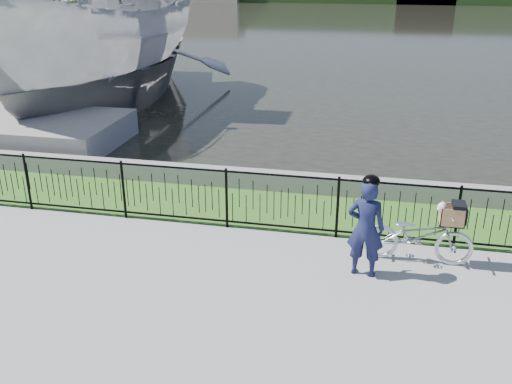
% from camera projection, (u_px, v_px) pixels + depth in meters
% --- Properties ---
extents(ground, '(120.00, 120.00, 0.00)m').
position_uv_depth(ground, '(263.00, 277.00, 8.90)').
color(ground, gray).
rests_on(ground, ground).
extents(grass_strip, '(60.00, 2.00, 0.01)m').
position_uv_depth(grass_strip, '(289.00, 210.00, 11.25)').
color(grass_strip, '#34631E').
rests_on(grass_strip, ground).
extents(water, '(120.00, 120.00, 0.00)m').
position_uv_depth(water, '(357.00, 31.00, 38.75)').
color(water, black).
rests_on(water, ground).
extents(quay_wall, '(60.00, 0.30, 0.40)m').
position_uv_depth(quay_wall, '(296.00, 182.00, 12.08)').
color(quay_wall, gray).
rests_on(quay_wall, ground).
extents(fence, '(14.00, 0.06, 1.15)m').
position_uv_depth(fence, '(281.00, 203.00, 10.12)').
color(fence, black).
rests_on(fence, ground).
extents(bicycle_rig, '(1.76, 0.61, 1.10)m').
position_uv_depth(bicycle_rig, '(418.00, 235.00, 9.18)').
color(bicycle_rig, silver).
rests_on(bicycle_rig, ground).
extents(cyclist, '(0.61, 0.43, 1.65)m').
position_uv_depth(cyclist, '(366.00, 227.00, 8.68)').
color(cyclist, '#171B40').
rests_on(cyclist, ground).
extents(boat_near, '(5.14, 11.16, 5.97)m').
position_uv_depth(boat_near, '(96.00, 43.00, 17.59)').
color(boat_near, '#A9A9A9').
rests_on(boat_near, water).
extents(boat_far, '(9.08, 12.14, 2.40)m').
position_uv_depth(boat_far, '(91.00, 66.00, 19.29)').
color(boat_far, '#A9A9A9').
rests_on(boat_far, water).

